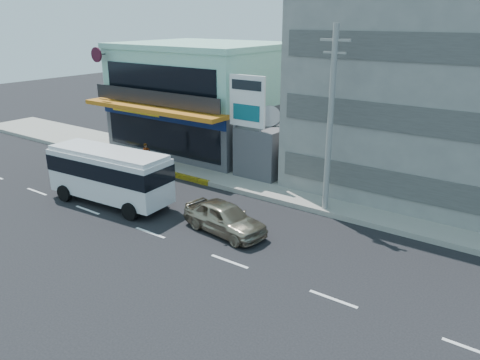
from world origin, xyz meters
name	(u,v)px	position (x,y,z in m)	size (l,w,h in m)	color
ground	(150,233)	(0.00, 0.00, 0.00)	(120.00, 120.00, 0.00)	black
sidewalk	(325,196)	(5.00, 9.50, 0.15)	(70.00, 5.00, 0.30)	gray
shop_building	(204,100)	(-8.00, 13.95, 4.00)	(12.40, 11.70, 8.00)	#3E3F43
concrete_building	(452,76)	(10.00, 15.00, 7.00)	(16.00, 12.00, 14.00)	gray
gap_structure	(276,148)	(0.00, 12.00, 1.75)	(3.00, 6.00, 3.50)	#3E3F43
satellite_dish	(269,124)	(0.00, 11.00, 3.58)	(1.50, 1.50, 0.15)	slate
billboard	(247,107)	(-0.50, 9.20, 4.93)	(2.60, 0.18, 6.90)	gray
utility_pole_near	(330,122)	(6.00, 7.40, 5.15)	(1.60, 0.30, 10.00)	#999993
minibus	(109,172)	(-4.70, 1.50, 1.91)	(7.81, 3.15, 3.20)	silver
sedan	(225,218)	(3.00, 2.26, 0.79)	(1.88, 4.67, 1.59)	tan
motorcycle_rider	(147,163)	(-7.31, 6.80, 0.67)	(1.68, 1.10, 2.04)	#52110B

